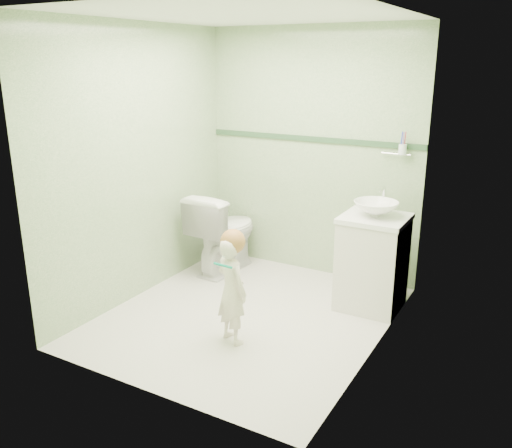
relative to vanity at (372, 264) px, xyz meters
The scene contains 12 objects.
ground 1.16m from the vanity, 140.19° to the right, with size 2.50×2.50×0.00m, color silver.
room_shell 1.35m from the vanity, 140.19° to the right, with size 2.50×2.54×2.40m.
trim_stripe 1.38m from the vanity, 147.36° to the left, with size 2.20×0.02×0.05m, color #2D4E30.
vanity is the anchor object (origin of this frame).
counter 0.41m from the vanity, ahead, with size 0.54×0.52×0.04m, color white.
basin 0.49m from the vanity, ahead, with size 0.37×0.37×0.13m, color white.
faucet 0.60m from the vanity, 90.00° to the left, with size 0.03×0.13×0.18m.
cup_holder 1.05m from the vanity, 83.73° to the left, with size 0.26×0.07×0.21m.
toilet 1.58m from the vanity, behind, with size 0.46×0.81×0.83m, color white.
toddler 1.33m from the vanity, 123.66° to the right, with size 0.31×0.20×0.84m, color beige.
hair_cap 1.37m from the vanity, 124.26° to the right, with size 0.19×0.19×0.19m, color #A26B35.
teal_toothbrush 1.47m from the vanity, 119.83° to the right, with size 0.11×0.14×0.08m.
Camera 1 is at (2.10, -3.55, 2.09)m, focal length 37.69 mm.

